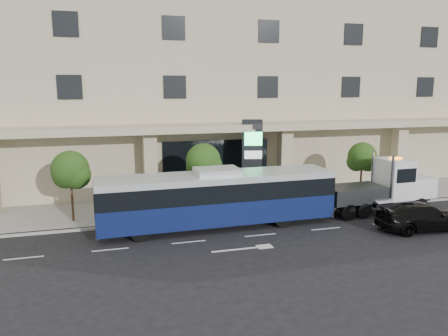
% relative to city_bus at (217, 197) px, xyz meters
% --- Properties ---
extents(ground, '(120.00, 120.00, 0.00)m').
position_rel_city_bus_xyz_m(ground, '(1.89, -0.62, -1.76)').
color(ground, black).
rests_on(ground, ground).
extents(sidewalk, '(120.00, 6.00, 0.15)m').
position_rel_city_bus_xyz_m(sidewalk, '(1.89, 4.38, -1.69)').
color(sidewalk, gray).
rests_on(sidewalk, ground).
extents(curb, '(120.00, 0.30, 0.15)m').
position_rel_city_bus_xyz_m(curb, '(1.89, 1.38, -1.69)').
color(curb, gray).
rests_on(curb, ground).
extents(convention_center, '(60.00, 17.60, 20.00)m').
position_rel_city_bus_xyz_m(convention_center, '(1.89, 14.81, 8.21)').
color(convention_center, '#C0B690').
rests_on(convention_center, ground).
extents(tree_left, '(2.27, 2.20, 4.22)m').
position_rel_city_bus_xyz_m(tree_left, '(-8.08, 2.97, 1.35)').
color(tree_left, '#422B19').
rests_on(tree_left, sidewalk).
extents(tree_mid, '(2.28, 2.20, 4.38)m').
position_rel_city_bus_xyz_m(tree_mid, '(-0.08, 2.97, 1.50)').
color(tree_mid, '#422B19').
rests_on(tree_mid, sidewalk).
extents(tree_right, '(2.10, 2.00, 4.04)m').
position_rel_city_bus_xyz_m(tree_right, '(11.42, 2.97, 1.28)').
color(tree_right, '#422B19').
rests_on(tree_right, sidewalk).
extents(city_bus, '(13.70, 3.12, 3.46)m').
position_rel_city_bus_xyz_m(city_bus, '(0.00, 0.00, 0.00)').
color(city_bus, black).
rests_on(city_bus, ground).
extents(tow_truck, '(8.54, 2.36, 3.88)m').
position_rel_city_bus_xyz_m(tow_truck, '(11.20, 0.08, -0.16)').
color(tow_truck, '#2D3033').
rests_on(tow_truck, ground).
extents(black_sedan, '(5.54, 2.59, 1.56)m').
position_rel_city_bus_xyz_m(black_sedan, '(11.11, -3.75, -0.98)').
color(black_sedan, black).
rests_on(black_sedan, ground).
extents(signage_pylon, '(1.48, 0.86, 5.64)m').
position_rel_city_bus_xyz_m(signage_pylon, '(3.88, 5.05, 1.26)').
color(signage_pylon, black).
rests_on(signage_pylon, sidewalk).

